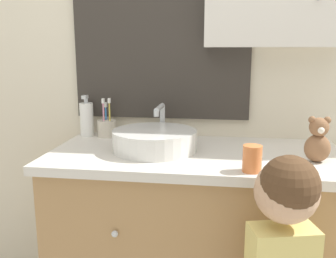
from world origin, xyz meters
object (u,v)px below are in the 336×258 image
sink_basin (155,139)px  teddy_bear (318,141)px  soap_dispenser (87,119)px  drinking_cup (252,159)px  toothbrush_holder (107,128)px

sink_basin → teddy_bear: size_ratio=2.31×
soap_dispenser → teddy_bear: 1.02m
sink_basin → teddy_bear: 0.61m
teddy_bear → drinking_cup: teddy_bear is taller
toothbrush_holder → soap_dispenser: bearing=175.8°
sink_basin → teddy_bear: same height
teddy_bear → drinking_cup: (-0.24, -0.15, -0.03)m
drinking_cup → toothbrush_holder: bearing=146.0°
sink_basin → toothbrush_holder: (-0.27, 0.21, -0.00)m
sink_basin → drinking_cup: sink_basin is taller
teddy_bear → toothbrush_holder: bearing=162.3°
sink_basin → soap_dispenser: (-0.37, 0.22, 0.04)m
toothbrush_holder → soap_dispenser: size_ratio=0.94×
toothbrush_holder → sink_basin: bearing=-38.0°
toothbrush_holder → soap_dispenser: soap_dispenser is taller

